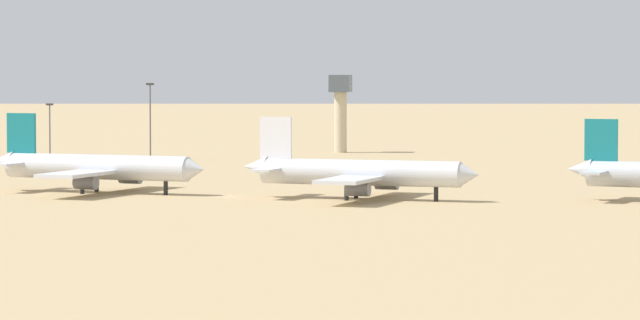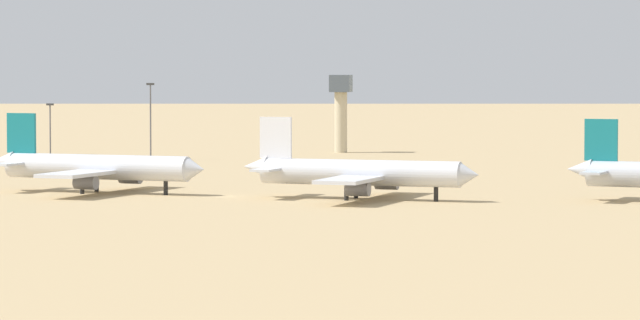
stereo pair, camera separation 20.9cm
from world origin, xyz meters
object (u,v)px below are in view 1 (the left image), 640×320
Objects in this scene: control_tower at (340,106)px; light_pole_east at (150,116)px; parked_jet_white_3 at (358,173)px; parked_jet_teal_2 at (95,167)px; light_pole_mid at (50,124)px.

control_tower is 57.64m from light_pole_east.
light_pole_east is (-68.09, 112.22, 5.78)m from parked_jet_white_3.
parked_jet_teal_2 is at bearing -179.32° from parked_jet_white_3.
light_pole_mid is at bearing -162.70° from control_tower.
light_pole_east is at bearing -130.56° from control_tower.
parked_jet_teal_2 is 2.13× the size of control_tower.
parked_jet_white_3 is 2.30× the size of light_pole_east.
parked_jet_teal_2 is 107.78m from light_pole_east.
parked_jet_teal_2 is 2.32× the size of light_pole_east.
control_tower is (-30.63, 155.99, 7.38)m from parked_jet_white_3.
light_pole_east reaches higher than light_pole_mid.
light_pole_mid is at bearing 123.26° from parked_jet_teal_2.
light_pole_east is at bearing -34.44° from light_pole_mid.
parked_jet_white_3 is 131.39m from light_pole_east.
light_pole_mid is (-69.66, -21.70, -4.39)m from control_tower.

